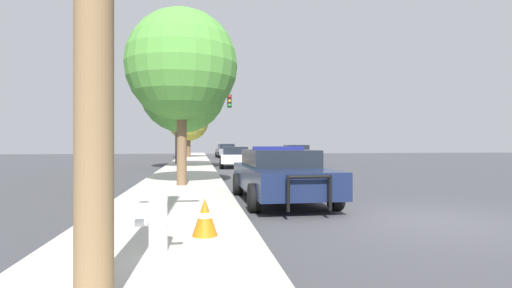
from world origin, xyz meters
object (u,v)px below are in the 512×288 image
Objects in this scene: police_car at (280,174)px; car_background_oncoming at (296,154)px; traffic_light at (199,113)px; tree_sidewalk_mid at (183,90)px; tree_sidewalk_near at (182,65)px; fire_hydrant at (158,219)px; car_background_distant at (226,151)px; traffic_cone at (205,217)px; car_background_midblock at (235,156)px; tree_sidewalk_far at (188,121)px.

car_background_oncoming is at bearing -106.46° from police_car.
tree_sidewalk_mid is at bearing -103.46° from traffic_light.
traffic_light is at bearing 7.70° from car_background_oncoming.
traffic_light is 14.55m from tree_sidewalk_near.
police_car is 5.69m from fire_hydrant.
car_background_distant is at bearing 84.82° from fire_hydrant.
fire_hydrant is 0.18× the size of car_background_distant.
traffic_light is 8.86× the size of traffic_cone.
tree_sidewalk_mid is at bearing -153.99° from car_background_midblock.
tree_sidewalk_mid is at bearing -89.53° from tree_sidewalk_far.
tree_sidewalk_near is 8.42m from traffic_cone.
police_car is 14.71m from tree_sidewalk_mid.
fire_hydrant is at bearing -91.41° from traffic_light.
car_background_oncoming reaches higher than fire_hydrant.
tree_sidewalk_mid is 1.22× the size of tree_sidewalk_near.
tree_sidewalk_far is (-3.38, 17.04, 3.24)m from car_background_midblock.
tree_sidewalk_far reaches higher than police_car.
police_car is at bearing 62.49° from fire_hydrant.
fire_hydrant is 0.16× the size of traffic_light.
tree_sidewalk_near reaches higher than car_background_midblock.
car_background_midblock is at bearing 22.53° from tree_sidewalk_mid.
tree_sidewalk_far is at bearing -55.95° from car_background_oncoming.
tree_sidewalk_near is (-7.70, -15.06, 3.38)m from car_background_oncoming.
tree_sidewalk_mid is 1.20× the size of tree_sidewalk_far.
car_background_distant is at bearing 83.30° from tree_sidewalk_near.
traffic_cone is at bearing -85.07° from tree_sidewalk_near.
police_car is 0.71× the size of tree_sidewalk_mid.
traffic_cone is at bearing -89.89° from traffic_light.
car_background_oncoming is (7.65, 23.40, 0.21)m from fire_hydrant.
tree_sidewalk_far is (-0.15, 18.38, -0.78)m from tree_sidewalk_mid.
tree_sidewalk_far is 36.62m from traffic_cone.
tree_sidewalk_near is at bearing 90.31° from fire_hydrant.
tree_sidewalk_far is at bearing -85.54° from police_car.
police_car is 15.17m from car_background_midblock.
car_background_distant is at bearing 85.62° from traffic_cone.
traffic_cone is (-2.22, -19.39, -0.30)m from car_background_midblock.
tree_sidewalk_mid is 18.59m from traffic_cone.
traffic_light reaches higher than fire_hydrant.
tree_sidewalk_far is 28.91m from tree_sidewalk_near.
car_background_midblock is 1.10× the size of car_background_distant.
car_background_midblock is at bearing -49.64° from traffic_light.
tree_sidewalk_near reaches higher than car_background_oncoming.
tree_sidewalk_far is (-4.02, -1.09, 3.17)m from car_background_distant.
car_background_midblock is 19.52m from traffic_cone.
tree_sidewalk_far reaches higher than car_background_distant.
tree_sidewalk_mid is at bearing 93.17° from traffic_cone.
tree_sidewalk_mid is 18.40m from tree_sidewalk_far.
traffic_cone is (-2.02, -4.22, -0.31)m from police_car.
car_background_midblock is 0.66× the size of tree_sidewalk_mid.
police_car is at bearing 78.12° from car_background_oncoming.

